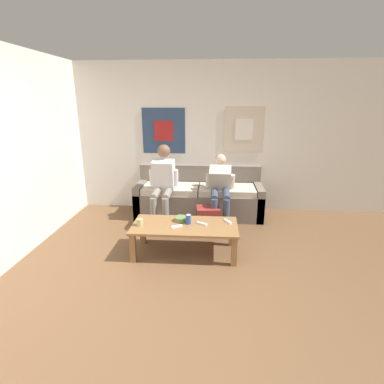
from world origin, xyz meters
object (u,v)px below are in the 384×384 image
object	(u,v)px
ceramic_bowl	(181,219)
game_controller_near_left	(202,224)
game_controller_far_center	(228,221)
person_seated_teen	(220,187)
backpack	(208,221)
couch	(199,198)
coffee_table	(185,229)
person_seated_adult	(163,182)
drink_can_blue	(188,219)
pillar_candle	(140,222)
game_controller_near_right	(177,226)

from	to	relation	value
ceramic_bowl	game_controller_near_left	distance (m)	0.29
ceramic_bowl	game_controller_far_center	size ratio (longest dim) A/B	1.21
person_seated_teen	backpack	distance (m)	0.59
ceramic_bowl	couch	bearing A→B (deg)	82.31
coffee_table	backpack	distance (m)	0.72
person_seated_adult	drink_can_blue	world-z (taller)	person_seated_adult
coffee_table	game_controller_near_left	xyz separation A→B (m)	(0.22, 0.02, 0.07)
coffee_table	pillar_candle	bearing A→B (deg)	-173.59
game_controller_near_right	game_controller_far_center	distance (m)	0.68
pillar_candle	game_controller_near_right	distance (m)	0.47
backpack	couch	bearing A→B (deg)	103.11
person_seated_teen	game_controller_far_center	world-z (taller)	person_seated_teen
backpack	ceramic_bowl	distance (m)	0.67
couch	pillar_candle	size ratio (longest dim) A/B	21.40
drink_can_blue	game_controller_near_left	bearing A→B (deg)	-4.01
game_controller_near_right	game_controller_far_center	world-z (taller)	same
game_controller_near_left	game_controller_far_center	bearing A→B (deg)	16.24
couch	person_seated_teen	world-z (taller)	person_seated_teen
pillar_candle	drink_can_blue	distance (m)	0.62
backpack	game_controller_far_center	distance (m)	0.63
person_seated_adult	backpack	distance (m)	0.94
coffee_table	person_seated_teen	world-z (taller)	person_seated_teen
person_seated_teen	couch	bearing A→B (deg)	133.40
game_controller_near_left	person_seated_adult	bearing A→B (deg)	124.13
game_controller_near_left	game_controller_near_right	size ratio (longest dim) A/B	1.00
coffee_table	person_seated_adult	world-z (taller)	person_seated_adult
pillar_candle	backpack	bearing A→B (deg)	40.00
game_controller_near_left	game_controller_near_right	bearing A→B (deg)	-160.21
backpack	game_controller_near_right	world-z (taller)	game_controller_near_right
coffee_table	game_controller_near_right	xyz separation A→B (m)	(-0.09, -0.09, 0.07)
backpack	game_controller_far_center	size ratio (longest dim) A/B	2.83
ceramic_bowl	person_seated_teen	bearing A→B (deg)	59.84
person_seated_adult	game_controller_near_left	distance (m)	1.21
coffee_table	person_seated_adult	size ratio (longest dim) A/B	1.07
couch	drink_can_blue	distance (m)	1.37
backpack	ceramic_bowl	bearing A→B (deg)	-123.19
person_seated_adult	drink_can_blue	bearing A→B (deg)	-63.21
backpack	game_controller_near_left	world-z (taller)	game_controller_near_left
coffee_table	drink_can_blue	xyz separation A→B (m)	(0.04, 0.04, 0.12)
backpack	game_controller_near_left	distance (m)	0.67
coffee_table	pillar_candle	distance (m)	0.58
drink_can_blue	game_controller_near_right	size ratio (longest dim) A/B	0.87
coffee_table	drink_can_blue	distance (m)	0.13
ceramic_bowl	pillar_candle	size ratio (longest dim) A/B	1.73
ceramic_bowl	game_controller_near_left	xyz separation A→B (m)	(0.28, -0.10, -0.02)
person_seated_adult	person_seated_teen	size ratio (longest dim) A/B	1.15
backpack	ceramic_bowl	size ratio (longest dim) A/B	2.33
coffee_table	drink_can_blue	world-z (taller)	drink_can_blue
couch	ceramic_bowl	distance (m)	1.29
coffee_table	pillar_candle	xyz separation A→B (m)	(-0.56, -0.06, 0.10)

